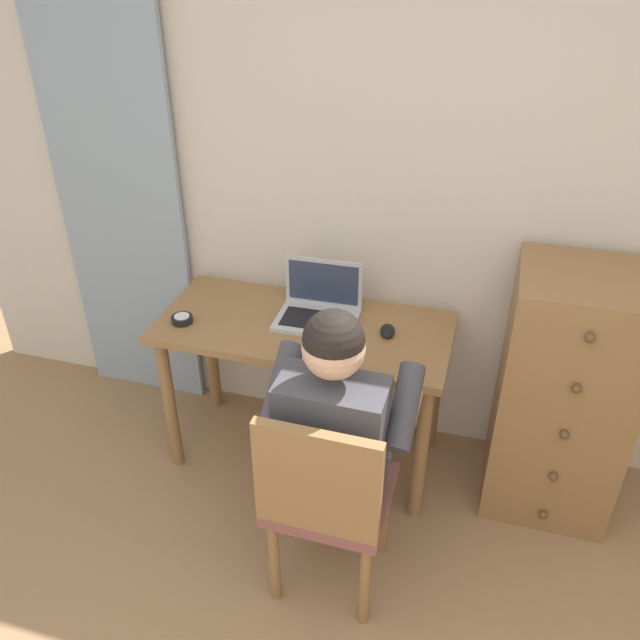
# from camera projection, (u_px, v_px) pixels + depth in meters

# --- Properties ---
(wall_back) EXTENTS (4.80, 0.05, 2.50)m
(wall_back) POSITION_uv_depth(u_px,v_px,m) (442.00, 191.00, 2.65)
(wall_back) COLOR beige
(wall_back) RESTS_ON ground_plane
(curtain_panel) EXTENTS (0.63, 0.03, 2.14)m
(curtain_panel) POSITION_uv_depth(u_px,v_px,m) (119.00, 201.00, 3.04)
(curtain_panel) COLOR #8EA3B7
(curtain_panel) RESTS_ON ground_plane
(desk) EXTENTS (1.24, 0.57, 0.73)m
(desk) POSITION_uv_depth(u_px,v_px,m) (304.00, 347.00, 2.81)
(desk) COLOR olive
(desk) RESTS_ON ground_plane
(dresser) EXTENTS (0.50, 0.50, 1.10)m
(dresser) POSITION_uv_depth(u_px,v_px,m) (562.00, 395.00, 2.65)
(dresser) COLOR olive
(dresser) RESTS_ON ground_plane
(chair) EXTENTS (0.42, 0.40, 0.89)m
(chair) POSITION_uv_depth(u_px,v_px,m) (326.00, 497.00, 2.25)
(chair) COLOR brown
(chair) RESTS_ON ground_plane
(person_seated) EXTENTS (0.53, 0.59, 1.20)m
(person_seated) POSITION_uv_depth(u_px,v_px,m) (341.00, 423.00, 2.30)
(person_seated) COLOR #6B84AD
(person_seated) RESTS_ON ground_plane
(laptop) EXTENTS (0.35, 0.26, 0.24)m
(laptop) POSITION_uv_depth(u_px,v_px,m) (319.00, 307.00, 2.77)
(laptop) COLOR #B7BABF
(laptop) RESTS_ON desk
(computer_mouse) EXTENTS (0.08, 0.11, 0.03)m
(computer_mouse) POSITION_uv_depth(u_px,v_px,m) (388.00, 331.00, 2.68)
(computer_mouse) COLOR black
(computer_mouse) RESTS_ON desk
(desk_clock) EXTENTS (0.09, 0.09, 0.03)m
(desk_clock) POSITION_uv_depth(u_px,v_px,m) (182.00, 319.00, 2.76)
(desk_clock) COLOR black
(desk_clock) RESTS_ON desk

